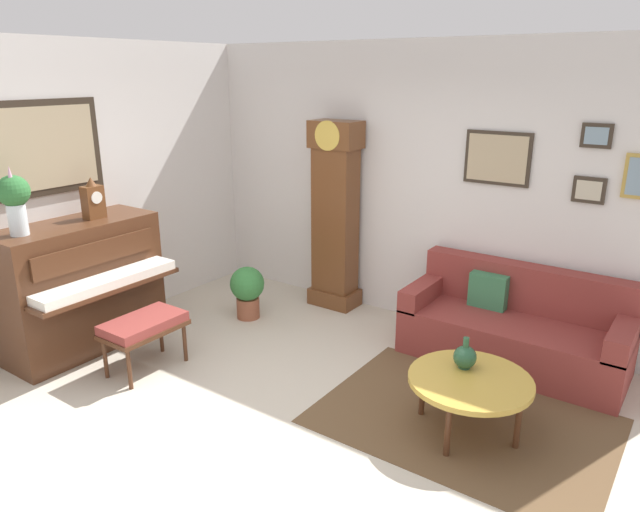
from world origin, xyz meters
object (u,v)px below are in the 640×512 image
at_px(piano, 82,285).
at_px(potted_plant, 247,289).
at_px(coffee_table, 470,382).
at_px(mantel_clock, 93,200).
at_px(couch, 515,328).
at_px(green_jug, 465,357).
at_px(flower_vase, 14,198).
at_px(piano_bench, 144,326).
at_px(grandfather_clock, 335,221).

bearing_deg(piano, potted_plant, 59.77).
height_order(coffee_table, mantel_clock, mantel_clock).
distance_m(piano, couch, 3.97).
height_order(mantel_clock, green_jug, mantel_clock).
xyz_separation_m(couch, mantel_clock, (-3.40, -1.81, 1.07)).
height_order(piano, flower_vase, flower_vase).
xyz_separation_m(flower_vase, potted_plant, (0.80, 1.86, -1.20)).
distance_m(piano_bench, green_jug, 2.69).
height_order(piano_bench, flower_vase, flower_vase).
bearing_deg(flower_vase, mantel_clock, 89.96).
xyz_separation_m(piano, potted_plant, (0.80, 1.37, -0.29)).
height_order(piano_bench, green_jug, green_jug).
bearing_deg(couch, piano_bench, -142.03).
relative_size(piano_bench, coffee_table, 0.80).
distance_m(piano_bench, flower_vase, 1.48).
bearing_deg(potted_plant, piano_bench, -88.86).
bearing_deg(mantel_clock, potted_plant, 55.26).
distance_m(couch, coffee_table, 1.27).
height_order(piano_bench, couch, couch).
xyz_separation_m(grandfather_clock, coffee_table, (2.13, -1.45, -0.57)).
relative_size(grandfather_clock, flower_vase, 3.50).
bearing_deg(coffee_table, couch, 93.28).
height_order(coffee_table, flower_vase, flower_vase).
bearing_deg(mantel_clock, couch, 28.00).
relative_size(piano_bench, grandfather_clock, 0.34).
relative_size(coffee_table, green_jug, 3.67).
bearing_deg(flower_vase, piano, 90.20).
bearing_deg(green_jug, piano_bench, -161.38).
height_order(piano_bench, grandfather_clock, grandfather_clock).
height_order(piano_bench, potted_plant, potted_plant).
xyz_separation_m(piano_bench, grandfather_clock, (0.52, 2.19, 0.56)).
distance_m(piano, flower_vase, 1.03).
xyz_separation_m(piano, mantel_clock, (0.00, 0.22, 0.77)).
distance_m(flower_vase, green_jug, 3.77).
bearing_deg(potted_plant, flower_vase, -113.25).
bearing_deg(mantel_clock, coffee_table, 8.84).
bearing_deg(flower_vase, grandfather_clock, 63.52).
relative_size(piano_bench, flower_vase, 1.21).
xyz_separation_m(grandfather_clock, flower_vase, (-1.34, -2.70, 0.56)).
distance_m(coffee_table, green_jug, 0.19).
bearing_deg(potted_plant, piano, -120.23).
relative_size(piano, piano_bench, 2.06).
height_order(coffee_table, potted_plant, potted_plant).
distance_m(couch, flower_vase, 4.39).
relative_size(couch, coffee_table, 2.16).
relative_size(grandfather_clock, couch, 1.07).
xyz_separation_m(couch, potted_plant, (-2.60, -0.65, 0.01)).
xyz_separation_m(green_jug, potted_plant, (-2.57, 0.49, -0.19)).
xyz_separation_m(grandfather_clock, potted_plant, (-0.54, -0.84, -0.64)).
bearing_deg(couch, flower_vase, -143.49).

